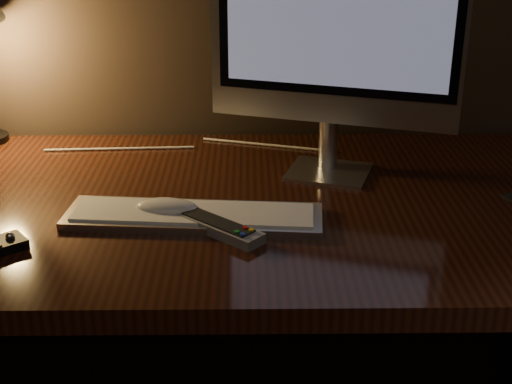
{
  "coord_description": "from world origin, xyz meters",
  "views": [
    {
      "loc": [
        0.04,
        0.66,
        1.26
      ],
      "look_at": [
        0.06,
        1.73,
        0.81
      ],
      "focal_mm": 50.0,
      "sensor_mm": 36.0,
      "label": 1
    }
  ],
  "objects_px": {
    "monitor": "(335,24)",
    "tv_remote": "(218,227)",
    "keyboard": "(194,215)",
    "desk": "(227,244)",
    "mouse": "(167,210)"
  },
  "relations": [
    {
      "from": "monitor",
      "to": "tv_remote",
      "type": "xyz_separation_m",
      "value": [
        -0.21,
        -0.26,
        -0.29
      ]
    },
    {
      "from": "monitor",
      "to": "tv_remote",
      "type": "relative_size",
      "value": 3.18
    },
    {
      "from": "monitor",
      "to": "keyboard",
      "type": "bearing_deg",
      "value": -122.29
    },
    {
      "from": "tv_remote",
      "to": "desk",
      "type": "bearing_deg",
      "value": 129.97
    },
    {
      "from": "keyboard",
      "to": "mouse",
      "type": "distance_m",
      "value": 0.05
    },
    {
      "from": "keyboard",
      "to": "tv_remote",
      "type": "relative_size",
      "value": 2.78
    },
    {
      "from": "monitor",
      "to": "keyboard",
      "type": "height_order",
      "value": "monitor"
    },
    {
      "from": "keyboard",
      "to": "mouse",
      "type": "height_order",
      "value": "mouse"
    },
    {
      "from": "desk",
      "to": "keyboard",
      "type": "distance_m",
      "value": 0.22
    },
    {
      "from": "monitor",
      "to": "mouse",
      "type": "distance_m",
      "value": 0.46
    },
    {
      "from": "keyboard",
      "to": "tv_remote",
      "type": "distance_m",
      "value": 0.07
    },
    {
      "from": "desk",
      "to": "monitor",
      "type": "height_order",
      "value": "monitor"
    },
    {
      "from": "desk",
      "to": "keyboard",
      "type": "height_order",
      "value": "keyboard"
    },
    {
      "from": "desk",
      "to": "tv_remote",
      "type": "relative_size",
      "value": 10.18
    },
    {
      "from": "mouse",
      "to": "desk",
      "type": "bearing_deg",
      "value": 65.96
    }
  ]
}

